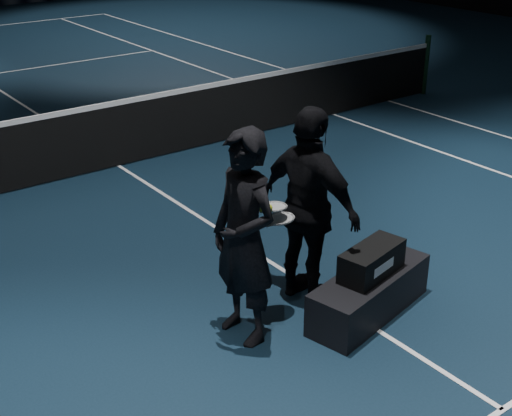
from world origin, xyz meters
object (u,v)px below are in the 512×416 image
(player_bench, at_px, (369,294))
(racket_bag, at_px, (372,261))
(player_a, at_px, (244,238))
(player_b, at_px, (309,208))
(racket_lower, at_px, (280,219))
(racket_upper, at_px, (273,207))
(tennis_balls, at_px, (265,206))

(player_bench, height_order, racket_bag, racket_bag)
(player_a, height_order, player_b, same)
(racket_bag, relative_size, racket_lower, 1.02)
(player_a, height_order, racket_upper, player_a)
(player_a, bearing_deg, tennis_balls, 96.45)
(tennis_balls, bearing_deg, player_b, 9.03)
(player_bench, distance_m, racket_lower, 1.14)
(player_bench, distance_m, player_a, 1.41)
(player_bench, relative_size, racket_bag, 2.00)
(racket_bag, bearing_deg, player_a, 146.92)
(racket_bag, xyz_separation_m, player_a, (-1.12, 0.42, 0.40))
(player_bench, bearing_deg, racket_bag, -12.60)
(player_bench, distance_m, tennis_balls, 1.37)
(player_bench, distance_m, racket_bag, 0.35)
(player_b, relative_size, tennis_balls, 15.89)
(player_bench, relative_size, racket_lower, 2.04)
(player_a, height_order, racket_lower, player_a)
(racket_lower, xyz_separation_m, tennis_balls, (-0.19, -0.03, 0.18))
(player_b, relative_size, racket_lower, 2.80)
(racket_bag, height_order, racket_lower, racket_lower)
(racket_bag, height_order, tennis_balls, tennis_balls)
(racket_bag, xyz_separation_m, racket_upper, (-0.73, 0.52, 0.55))
(racket_upper, bearing_deg, player_a, -178.29)
(racket_lower, bearing_deg, player_a, 180.00)
(racket_bag, relative_size, player_a, 0.36)
(player_a, bearing_deg, racket_upper, 101.04)
(player_bench, bearing_deg, player_a, 146.92)
(player_a, relative_size, racket_lower, 2.80)
(player_a, distance_m, racket_upper, 0.43)
(player_bench, height_order, tennis_balls, tennis_balls)
(player_b, distance_m, racket_upper, 0.48)
(player_a, bearing_deg, player_bench, 65.34)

